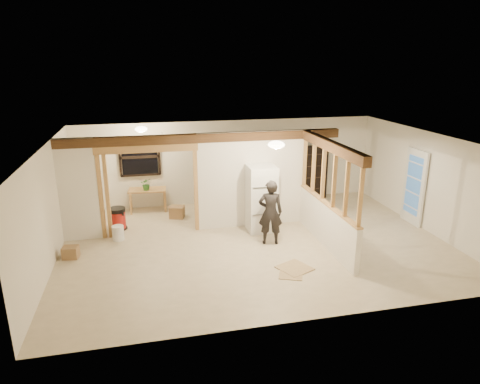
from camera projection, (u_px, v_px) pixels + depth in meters
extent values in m
cube|color=beige|center=(255.00, 243.00, 10.25)|extent=(9.00, 6.50, 0.01)
cube|color=white|center=(257.00, 140.00, 9.50)|extent=(9.00, 6.50, 0.01)
cube|color=white|center=(229.00, 162.00, 12.90)|extent=(9.00, 0.01, 2.50)
cube|color=white|center=(308.00, 253.00, 6.85)|extent=(9.00, 0.01, 2.50)
cube|color=white|center=(48.00, 208.00, 8.92)|extent=(0.01, 6.50, 2.50)
cube|color=white|center=(428.00, 182.00, 10.82)|extent=(0.01, 6.50, 2.50)
cube|color=silver|center=(78.00, 190.00, 10.14)|extent=(0.90, 0.12, 2.50)
cube|color=silver|center=(252.00, 179.00, 11.03)|extent=(2.80, 0.12, 2.50)
cube|color=tan|center=(149.00, 192.00, 10.53)|extent=(2.46, 0.14, 2.20)
cube|color=#50331B|center=(204.00, 138.00, 10.44)|extent=(7.00, 0.18, 0.22)
cube|color=#50331B|center=(331.00, 146.00, 9.50)|extent=(0.18, 3.30, 0.22)
cube|color=silver|center=(326.00, 224.00, 10.06)|extent=(0.12, 3.20, 1.00)
cube|color=tan|center=(329.00, 177.00, 9.72)|extent=(0.14, 3.20, 1.32)
cube|color=black|center=(140.00, 157.00, 12.19)|extent=(1.12, 0.10, 1.10)
cube|color=white|center=(414.00, 187.00, 11.25)|extent=(0.12, 0.86, 2.00)
ellipsoid|color=#FFEABF|center=(276.00, 145.00, 9.10)|extent=(0.36, 0.36, 0.16)
ellipsoid|color=#FFEABF|center=(141.00, 129.00, 11.12)|extent=(0.32, 0.32, 0.14)
ellipsoid|color=#FFD88C|center=(163.00, 145.00, 10.66)|extent=(0.07, 0.07, 0.07)
cube|color=white|center=(261.00, 199.00, 10.81)|extent=(0.70, 0.68, 1.70)
imported|color=black|center=(270.00, 212.00, 10.04)|extent=(0.64, 0.50, 1.57)
cube|color=tan|center=(148.00, 200.00, 12.33)|extent=(1.09, 0.62, 0.66)
imported|color=#3A6E31|center=(146.00, 184.00, 12.09)|extent=(0.33, 0.29, 0.36)
cylinder|color=#A51913|center=(118.00, 219.00, 11.00)|extent=(0.52, 0.52, 0.59)
cube|color=black|center=(313.00, 172.00, 13.40)|extent=(0.83, 0.28, 1.66)
cylinder|color=white|center=(118.00, 233.00, 10.39)|extent=(0.29, 0.29, 0.36)
cube|color=#957048|center=(177.00, 212.00, 11.86)|extent=(0.47, 0.43, 0.33)
cube|color=#957048|center=(94.00, 219.00, 11.43)|extent=(0.34, 0.34, 0.29)
cube|color=#957048|center=(71.00, 252.00, 9.46)|extent=(0.37, 0.32, 0.27)
cube|color=tan|center=(295.00, 268.00, 9.01)|extent=(0.81, 0.81, 0.02)
cube|color=tan|center=(291.00, 275.00, 8.71)|extent=(0.58, 0.53, 0.02)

